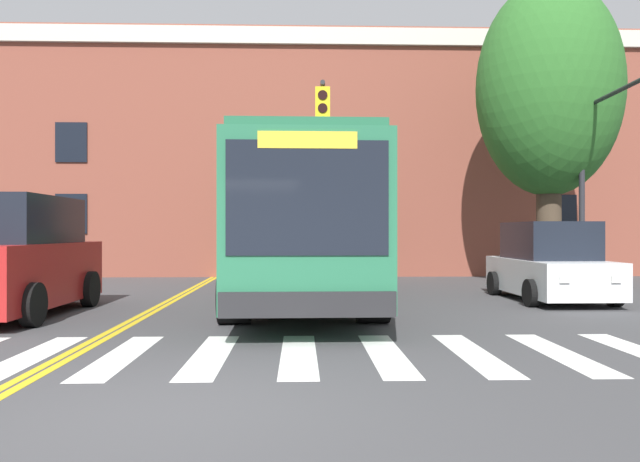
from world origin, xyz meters
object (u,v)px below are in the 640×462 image
at_px(traffic_light_overhead, 323,153).
at_px(street_tree_curbside_large, 549,90).
at_px(traffic_light_near_corner, 608,147).
at_px(car_white_far_lane, 549,265).
at_px(car_red_near_lane, 12,259).
at_px(city_bus, 301,223).

xyz_separation_m(traffic_light_overhead, street_tree_curbside_large, (6.73, 1.45, 2.07)).
relative_size(traffic_light_near_corner, street_tree_curbside_large, 0.62).
xyz_separation_m(car_white_far_lane, traffic_light_near_corner, (1.89, 0.93, 2.89)).
bearing_deg(car_red_near_lane, street_tree_curbside_large, 24.94).
xyz_separation_m(city_bus, car_white_far_lane, (5.86, -0.17, -0.97)).
relative_size(car_white_far_lane, street_tree_curbside_large, 0.45).
xyz_separation_m(traffic_light_near_corner, street_tree_curbside_large, (-0.40, 2.76, 2.06)).
bearing_deg(traffic_light_near_corner, car_red_near_lane, -166.32).
height_order(traffic_light_near_corner, street_tree_curbside_large, street_tree_curbside_large).
relative_size(traffic_light_overhead, street_tree_curbside_large, 0.61).
xyz_separation_m(car_red_near_lane, traffic_light_overhead, (6.17, 4.55, 2.64)).
bearing_deg(street_tree_curbside_large, car_red_near_lane, -155.06).
bearing_deg(car_red_near_lane, car_white_far_lane, 11.43).
bearing_deg(car_white_far_lane, city_bus, 178.36).
bearing_deg(street_tree_curbside_large, city_bus, -154.35).
distance_m(car_white_far_lane, traffic_light_near_corner, 3.58).
bearing_deg(traffic_light_near_corner, car_white_far_lane, -153.71).
bearing_deg(traffic_light_near_corner, city_bus, -174.37).
distance_m(car_red_near_lane, street_tree_curbside_large, 14.99).
bearing_deg(traffic_light_near_corner, traffic_light_overhead, 169.61).
xyz_separation_m(city_bus, car_red_near_lane, (-5.56, -2.48, -0.72)).
bearing_deg(city_bus, traffic_light_near_corner, 5.63).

